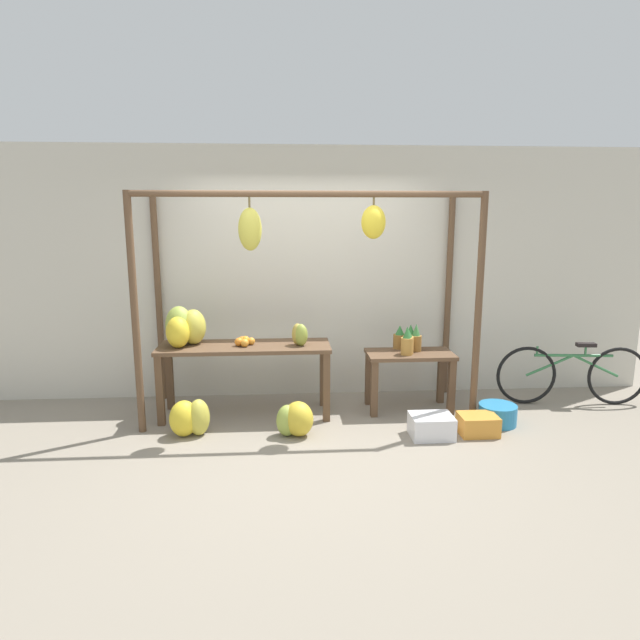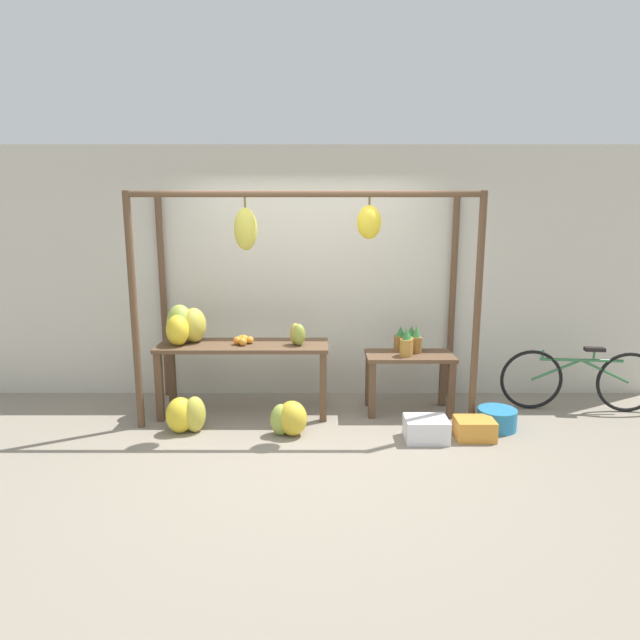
# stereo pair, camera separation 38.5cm
# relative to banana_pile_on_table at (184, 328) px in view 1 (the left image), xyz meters

# --- Properties ---
(ground_plane) EXTENTS (20.00, 20.00, 0.00)m
(ground_plane) POSITION_rel_banana_pile_on_table_xyz_m (1.27, -0.86, -0.93)
(ground_plane) COLOR gray
(shop_wall_back) EXTENTS (8.00, 0.08, 2.80)m
(shop_wall_back) POSITION_rel_banana_pile_on_table_xyz_m (1.27, 0.64, 0.47)
(shop_wall_back) COLOR beige
(shop_wall_back) RESTS_ON ground_plane
(stall_awning) EXTENTS (3.33, 1.10, 2.27)m
(stall_awning) POSITION_rel_banana_pile_on_table_xyz_m (1.26, -0.17, 0.64)
(stall_awning) COLOR brown
(stall_awning) RESTS_ON ground_plane
(display_table_main) EXTENTS (1.75, 0.56, 0.75)m
(display_table_main) POSITION_rel_banana_pile_on_table_xyz_m (0.61, -0.04, -0.30)
(display_table_main) COLOR brown
(display_table_main) RESTS_ON ground_plane
(display_table_side) EXTENTS (0.91, 0.47, 0.63)m
(display_table_side) POSITION_rel_banana_pile_on_table_xyz_m (2.34, 0.01, -0.45)
(display_table_side) COLOR brown
(display_table_side) RESTS_ON ground_plane
(banana_pile_on_table) EXTENTS (0.49, 0.50, 0.40)m
(banana_pile_on_table) POSITION_rel_banana_pile_on_table_xyz_m (0.00, 0.00, 0.00)
(banana_pile_on_table) COLOR gold
(banana_pile_on_table) RESTS_ON display_table_main
(orange_pile) EXTENTS (0.20, 0.18, 0.09)m
(orange_pile) POSITION_rel_banana_pile_on_table_xyz_m (0.61, -0.05, -0.14)
(orange_pile) COLOR orange
(orange_pile) RESTS_ON display_table_main
(pineapple_cluster) EXTENTS (0.28, 0.40, 0.30)m
(pineapple_cluster) POSITION_rel_banana_pile_on_table_xyz_m (2.33, 0.07, -0.19)
(pineapple_cluster) COLOR olive
(pineapple_cluster) RESTS_ON display_table_side
(banana_pile_ground_left) EXTENTS (0.46, 0.36, 0.35)m
(banana_pile_ground_left) POSITION_rel_banana_pile_on_table_xyz_m (0.12, -0.55, -0.76)
(banana_pile_ground_left) COLOR gold
(banana_pile_ground_left) RESTS_ON ground_plane
(banana_pile_ground_right) EXTENTS (0.44, 0.39, 0.33)m
(banana_pile_ground_right) POSITION_rel_banana_pile_on_table_xyz_m (1.11, -0.62, -0.77)
(banana_pile_ground_right) COLOR gold
(banana_pile_ground_right) RESTS_ON ground_plane
(fruit_crate_white) EXTENTS (0.39, 0.31, 0.21)m
(fruit_crate_white) POSITION_rel_banana_pile_on_table_xyz_m (2.39, -0.73, -0.83)
(fruit_crate_white) COLOR silver
(fruit_crate_white) RESTS_ON ground_plane
(blue_bucket) EXTENTS (0.37, 0.37, 0.20)m
(blue_bucket) POSITION_rel_banana_pile_on_table_xyz_m (3.13, -0.47, -0.83)
(blue_bucket) COLOR teal
(blue_bucket) RESTS_ON ground_plane
(parked_bicycle) EXTENTS (1.63, 0.20, 0.69)m
(parked_bicycle) POSITION_rel_banana_pile_on_table_xyz_m (4.16, 0.04, -0.59)
(parked_bicycle) COLOR black
(parked_bicycle) RESTS_ON ground_plane
(papaya_pile) EXTENTS (0.19, 0.20, 0.22)m
(papaya_pile) POSITION_rel_banana_pile_on_table_xyz_m (1.17, -0.09, -0.07)
(papaya_pile) COLOR #B2993D
(papaya_pile) RESTS_ON display_table_main
(fruit_crate_purple) EXTENTS (0.35, 0.28, 0.19)m
(fruit_crate_purple) POSITION_rel_banana_pile_on_table_xyz_m (2.85, -0.70, -0.84)
(fruit_crate_purple) COLOR orange
(fruit_crate_purple) RESTS_ON ground_plane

